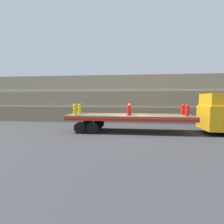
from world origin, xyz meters
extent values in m
plane|color=#2D2D30|center=(0.00, 0.00, 0.00)|extent=(120.00, 120.00, 0.00)
cube|color=#84755B|center=(0.00, 6.00, 0.83)|extent=(60.00, 3.00, 1.66)
cube|color=gray|center=(0.00, 6.15, 2.49)|extent=(60.00, 3.00, 1.66)
cube|color=tan|center=(0.00, 6.30, 4.14)|extent=(60.00, 3.00, 1.66)
cube|color=orange|center=(6.45, 0.00, 1.18)|extent=(2.25, 2.50, 1.72)
cube|color=orange|center=(6.23, 0.00, 2.47)|extent=(1.58, 2.30, 0.87)
cylinder|color=black|center=(6.85, 1.19, 0.58)|extent=(1.15, 0.28, 1.15)
cube|color=brown|center=(0.00, 0.00, 1.24)|extent=(9.39, 2.57, 0.15)
cube|color=red|center=(0.00, -1.25, 1.06)|extent=(9.39, 0.08, 0.20)
cube|color=red|center=(0.00, 1.25, 1.06)|extent=(9.39, 0.08, 0.20)
cylinder|color=black|center=(-2.58, -1.18, 0.42)|extent=(0.85, 0.30, 0.85)
cylinder|color=black|center=(-2.58, 1.18, 0.42)|extent=(0.85, 0.30, 0.85)
cylinder|color=black|center=(-3.52, -1.18, 0.42)|extent=(0.85, 0.30, 0.85)
cylinder|color=black|center=(-3.52, 1.18, 0.42)|extent=(0.85, 0.30, 0.85)
cylinder|color=gold|center=(-4.10, -0.57, 1.32)|extent=(0.35, 0.35, 0.03)
cylinder|color=gold|center=(-4.10, -0.57, 1.62)|extent=(0.28, 0.28, 0.62)
sphere|color=gold|center=(-4.10, -0.57, 1.99)|extent=(0.26, 0.26, 0.26)
cylinder|color=gold|center=(-4.10, -0.78, 1.69)|extent=(0.13, 0.15, 0.13)
cylinder|color=gold|center=(-4.10, -0.35, 1.69)|extent=(0.13, 0.15, 0.13)
cylinder|color=gold|center=(-4.10, 0.57, 1.32)|extent=(0.35, 0.35, 0.03)
cylinder|color=gold|center=(-4.10, 0.57, 1.62)|extent=(0.28, 0.28, 0.62)
sphere|color=gold|center=(-4.10, 0.57, 1.99)|extent=(0.26, 0.26, 0.26)
cylinder|color=gold|center=(-4.10, 0.35, 1.69)|extent=(0.13, 0.15, 0.13)
cylinder|color=gold|center=(-4.10, 0.78, 1.69)|extent=(0.13, 0.15, 0.13)
cylinder|color=red|center=(0.00, -0.57, 1.32)|extent=(0.35, 0.35, 0.03)
cylinder|color=red|center=(0.00, -0.57, 1.62)|extent=(0.28, 0.28, 0.62)
sphere|color=red|center=(0.00, -0.57, 1.99)|extent=(0.26, 0.26, 0.26)
cylinder|color=red|center=(0.00, -0.78, 1.69)|extent=(0.13, 0.15, 0.13)
cylinder|color=red|center=(0.00, -0.35, 1.69)|extent=(0.13, 0.15, 0.13)
cylinder|color=red|center=(0.00, 0.57, 1.32)|extent=(0.35, 0.35, 0.03)
cylinder|color=red|center=(0.00, 0.57, 1.62)|extent=(0.28, 0.28, 0.62)
sphere|color=red|center=(0.00, 0.57, 1.99)|extent=(0.26, 0.26, 0.26)
cylinder|color=red|center=(0.00, 0.35, 1.69)|extent=(0.13, 0.15, 0.13)
cylinder|color=red|center=(0.00, 0.78, 1.69)|extent=(0.13, 0.15, 0.13)
cylinder|color=red|center=(4.10, -0.57, 1.32)|extent=(0.35, 0.35, 0.03)
cylinder|color=red|center=(4.10, -0.57, 1.62)|extent=(0.28, 0.28, 0.62)
sphere|color=red|center=(4.10, -0.57, 1.99)|extent=(0.26, 0.26, 0.26)
cylinder|color=red|center=(4.10, -0.78, 1.69)|extent=(0.13, 0.15, 0.13)
cylinder|color=red|center=(4.10, -0.35, 1.69)|extent=(0.13, 0.15, 0.13)
cylinder|color=red|center=(4.10, 0.57, 1.32)|extent=(0.35, 0.35, 0.03)
cylinder|color=red|center=(4.10, 0.57, 1.62)|extent=(0.28, 0.28, 0.62)
sphere|color=red|center=(4.10, 0.57, 1.99)|extent=(0.26, 0.26, 0.26)
cylinder|color=red|center=(4.10, 0.35, 1.69)|extent=(0.13, 0.15, 0.13)
cylinder|color=red|center=(4.10, 0.78, 1.69)|extent=(0.13, 0.15, 0.13)
cube|color=yellow|center=(-4.10, 0.00, 2.13)|extent=(0.05, 2.77, 0.01)
cube|color=yellow|center=(0.00, 0.00, 2.13)|extent=(0.05, 2.77, 0.01)
camera|label=1|loc=(0.31, -13.36, 2.59)|focal=28.00mm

